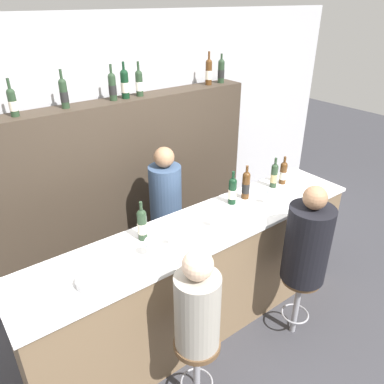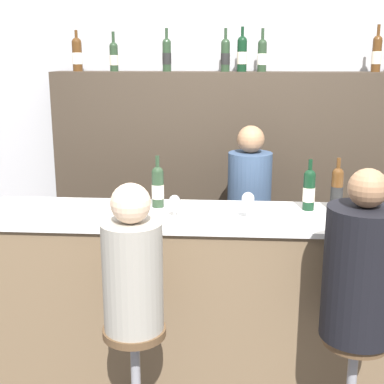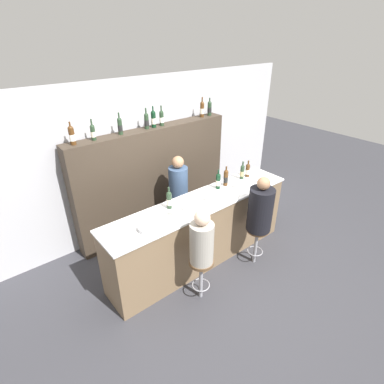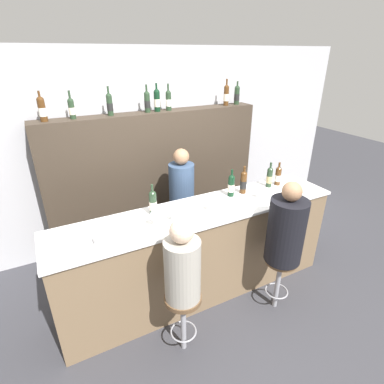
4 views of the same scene
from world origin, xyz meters
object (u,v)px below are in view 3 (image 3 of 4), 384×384
(wine_bottle_counter_3, at_px, (242,172))
(guest_seated_right, at_px, (260,208))
(wine_bottle_backbar_5, at_px, (162,118))
(wine_glass_3, at_px, (240,182))
(wine_bottle_backbar_3, at_px, (146,121))
(bar_stool_left, at_px, (201,269))
(wine_bottle_counter_1, at_px, (218,181))
(bartender, at_px, (179,201))
(guest_seated_left, at_px, (202,240))
(wine_bottle_backbar_0, at_px, (72,135))
(wine_bottle_backbar_6, at_px, (202,109))
(wine_glass_1, at_px, (186,205))
(wine_bottle_counter_4, at_px, (248,170))
(wine_glass_2, at_px, (210,194))
(metal_bowl, at_px, (146,228))
(wine_bottle_counter_0, at_px, (169,200))
(wine_bottle_backbar_1, at_px, (93,132))
(bar_stool_right, at_px, (257,237))
(wine_glass_0, at_px, (175,209))
(wine_bottle_backbar_4, at_px, (153,119))
(wine_bottle_counter_2, at_px, (226,178))
(wine_bottle_backbar_7, at_px, (210,108))

(wine_bottle_counter_3, bearing_deg, guest_seated_right, -118.09)
(wine_bottle_backbar_5, height_order, wine_glass_3, wine_bottle_backbar_5)
(wine_bottle_backbar_3, relative_size, bar_stool_left, 0.52)
(wine_bottle_counter_1, height_order, bartender, bartender)
(bar_stool_left, distance_m, guest_seated_left, 0.48)
(wine_bottle_backbar_0, height_order, bar_stool_left, wine_bottle_backbar_0)
(wine_bottle_backbar_6, xyz_separation_m, guest_seated_left, (-1.57, -1.83, -1.03))
(wine_bottle_backbar_3, relative_size, guest_seated_right, 0.38)
(wine_glass_1, bearing_deg, wine_bottle_counter_4, 8.52)
(wine_glass_2, bearing_deg, metal_bowl, -178.44)
(wine_bottle_counter_0, xyz_separation_m, wine_bottle_counter_4, (1.59, 0.00, -0.01))
(wine_bottle_backbar_0, distance_m, bar_stool_left, 2.48)
(wine_bottle_backbar_1, bearing_deg, wine_bottle_backbar_6, 0.00)
(wine_bottle_counter_0, relative_size, guest_seated_left, 0.43)
(bar_stool_right, height_order, guest_seated_right, guest_seated_right)
(wine_glass_2, distance_m, bar_stool_right, 1.01)
(wine_bottle_backbar_1, relative_size, wine_glass_0, 1.88)
(wine_bottle_backbar_4, relative_size, metal_bowl, 1.72)
(wine_glass_1, relative_size, wine_glass_2, 0.85)
(wine_glass_0, height_order, wine_glass_3, wine_glass_0)
(wine_bottle_backbar_4, relative_size, wine_glass_1, 2.48)
(wine_bottle_backbar_6, relative_size, bar_stool_right, 0.55)
(wine_bottle_counter_3, bearing_deg, wine_glass_2, -166.48)
(bar_stool_left, bearing_deg, guest_seated_left, 0.00)
(wine_bottle_counter_2, relative_size, wine_glass_1, 2.39)
(bar_stool_right, bearing_deg, wine_bottle_counter_1, 102.21)
(guest_seated_left, bearing_deg, wine_bottle_backbar_6, 49.40)
(wine_glass_2, height_order, bar_stool_left, wine_glass_2)
(wine_bottle_counter_2, relative_size, wine_bottle_backbar_0, 1.03)
(wine_bottle_backbar_3, relative_size, guest_seated_left, 0.43)
(wine_bottle_backbar_0, distance_m, wine_bottle_backbar_6, 2.31)
(wine_bottle_backbar_5, relative_size, wine_glass_1, 2.39)
(wine_bottle_backbar_3, relative_size, wine_bottle_backbar_7, 1.04)
(wine_bottle_counter_2, bearing_deg, wine_bottle_counter_1, 180.00)
(wine_bottle_counter_0, height_order, wine_glass_3, wine_bottle_counter_0)
(wine_bottle_backbar_3, distance_m, wine_glass_1, 1.58)
(wine_bottle_counter_4, distance_m, wine_glass_1, 1.48)
(wine_glass_1, bearing_deg, wine_bottle_backbar_4, 73.50)
(wine_bottle_counter_1, relative_size, guest_seated_left, 0.41)
(wine_bottle_backbar_1, height_order, metal_bowl, wine_bottle_backbar_1)
(metal_bowl, bearing_deg, wine_glass_1, 2.56)
(wine_bottle_backbar_0, bearing_deg, wine_bottle_backbar_4, 0.00)
(wine_bottle_backbar_3, height_order, wine_glass_2, wine_bottle_backbar_3)
(wine_bottle_counter_4, bearing_deg, wine_bottle_counter_2, 180.00)
(wine_bottle_backbar_6, height_order, bar_stool_left, wine_bottle_backbar_6)
(bar_stool_left, bearing_deg, metal_bowl, 136.22)
(wine_bottle_backbar_3, relative_size, wine_bottle_backbar_6, 0.94)
(guest_seated_left, bearing_deg, bar_stool_right, 0.00)
(wine_bottle_counter_1, height_order, wine_bottle_backbar_5, wine_bottle_backbar_5)
(wine_glass_2, xyz_separation_m, bartender, (0.04, 0.79, -0.49))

